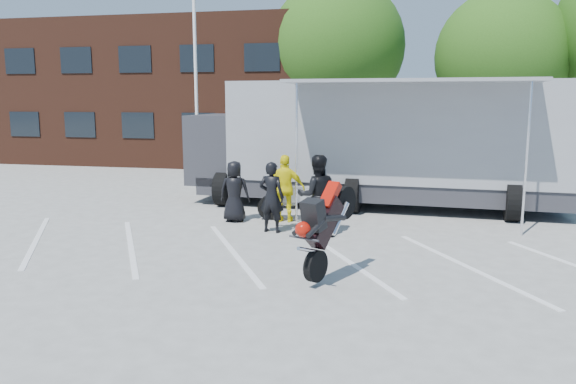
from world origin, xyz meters
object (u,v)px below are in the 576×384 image
at_px(transporter_truck, 376,206).
at_px(spectator_leather_b, 272,197).
at_px(spectator_leather_a, 235,191).
at_px(stunt_bike_rider, 336,277).
at_px(spectator_leather_c, 317,196).
at_px(spectator_hivis, 285,188).
at_px(parked_motorcycle, 298,220).
at_px(tree_mid, 502,57).
at_px(tree_left, 337,47).
at_px(flagpole, 202,49).

distance_m(transporter_truck, spectator_leather_b, 4.61).
bearing_deg(spectator_leather_a, stunt_bike_rider, 122.89).
bearing_deg(spectator_leather_c, spectator_leather_b, -24.41).
bearing_deg(spectator_leather_a, spectator_hivis, -174.03).
bearing_deg(parked_motorcycle, tree_mid, -40.79).
bearing_deg(parked_motorcycle, spectator_leather_a, 99.14).
relative_size(transporter_truck, spectator_leather_a, 7.24).
bearing_deg(tree_left, transporter_truck, -74.86).
bearing_deg(spectator_leather_b, spectator_leather_c, -178.65).
xyz_separation_m(tree_left, spectator_leather_a, (-1.09, -12.09, -4.75)).
height_order(parked_motorcycle, stunt_bike_rider, stunt_bike_rider).
relative_size(tree_left, tree_mid, 1.13).
relative_size(flagpole, stunt_bike_rider, 4.18).
relative_size(transporter_truck, spectator_leather_c, 6.04).
bearing_deg(spectator_leather_b, tree_left, -81.11).
bearing_deg(spectator_leather_b, transporter_truck, -112.53).
bearing_deg(spectator_hivis, stunt_bike_rider, 112.67).
bearing_deg(spectator_hivis, transporter_truck, -131.07).
height_order(flagpole, parked_motorcycle, flagpole).
bearing_deg(tree_left, stunt_bike_rider, -82.34).
relative_size(parked_motorcycle, spectator_leather_b, 1.29).
bearing_deg(spectator_leather_b, spectator_leather_a, -28.98).
relative_size(tree_left, spectator_leather_c, 4.42).
xyz_separation_m(tree_left, transporter_truck, (2.48, -9.15, -5.57)).
relative_size(tree_left, spectator_leather_a, 5.30).
xyz_separation_m(tree_left, spectator_leather_b, (0.17, -13.04, -4.69)).
xyz_separation_m(spectator_leather_b, spectator_hivis, (0.07, 1.22, 0.02)).
xyz_separation_m(tree_mid, parked_motorcycle, (-6.46, -10.55, -4.94)).
relative_size(flagpole, spectator_leather_b, 4.58).
height_order(spectator_leather_a, spectator_leather_b, spectator_leather_b).
height_order(transporter_truck, spectator_hivis, transporter_truck).
height_order(tree_left, spectator_leather_b, tree_left).
bearing_deg(spectator_hivis, spectator_leather_c, 127.21).
bearing_deg(transporter_truck, tree_left, 108.13).
height_order(flagpole, tree_mid, flagpole).
bearing_deg(transporter_truck, spectator_leather_a, -137.47).
xyz_separation_m(parked_motorcycle, spectator_leather_c, (0.78, -1.63, 0.98)).
xyz_separation_m(transporter_truck, spectator_leather_a, (-3.56, -2.94, 0.82)).
bearing_deg(spectator_leather_a, spectator_leather_c, 150.16).
height_order(tree_mid, spectator_leather_c, tree_mid).
relative_size(spectator_leather_a, spectator_leather_c, 0.83).
xyz_separation_m(transporter_truck, spectator_hivis, (-2.24, -2.67, 0.90)).
xyz_separation_m(flagpole, parked_motorcycle, (4.78, -5.55, -5.05)).
height_order(transporter_truck, spectator_leather_b, transporter_truck).
xyz_separation_m(spectator_leather_b, spectator_leather_c, (1.15, -0.14, 0.10)).
height_order(tree_left, spectator_leather_c, tree_left).
bearing_deg(spectator_leather_a, tree_left, -100.63).
relative_size(flagpole, spectator_leather_a, 4.91).
distance_m(spectator_leather_b, spectator_leather_c, 1.16).
distance_m(tree_left, transporter_truck, 10.99).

